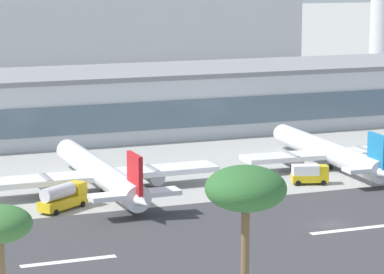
# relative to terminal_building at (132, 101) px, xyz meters

# --- Properties ---
(ground_plane) EXTENTS (1400.00, 1400.00, 0.00)m
(ground_plane) POSITION_rel_terminal_building_xyz_m (3.57, -81.48, -6.85)
(ground_plane) COLOR #9E9E99
(runway_strip) EXTENTS (800.00, 42.38, 0.08)m
(runway_strip) POSITION_rel_terminal_building_xyz_m (3.57, -84.77, -6.81)
(runway_strip) COLOR #38383A
(runway_strip) RESTS_ON ground_plane
(runway_centreline_dash_3) EXTENTS (12.00, 1.20, 0.01)m
(runway_centreline_dash_3) POSITION_rel_terminal_building_xyz_m (-34.74, -84.77, -6.77)
(runway_centreline_dash_3) COLOR white
(runway_centreline_dash_3) RESTS_ON runway_strip
(runway_centreline_dash_4) EXTENTS (12.00, 1.20, 0.01)m
(runway_centreline_dash_4) POSITION_rel_terminal_building_xyz_m (4.65, -84.77, -6.77)
(runway_centreline_dash_4) COLOR white
(runway_centreline_dash_4) RESTS_ON runway_strip
(terminal_building) EXTENTS (192.77, 28.21, 13.70)m
(terminal_building) POSITION_rel_terminal_building_xyz_m (0.00, 0.00, 0.00)
(terminal_building) COLOR silver
(terminal_building) RESTS_ON ground_plane
(distant_hotel_block) EXTENTS (141.76, 31.67, 36.87)m
(distant_hotel_block) POSITION_rel_terminal_building_xyz_m (18.92, 109.26, 11.58)
(distant_hotel_block) COLOR #BCBCC1
(distant_hotel_block) RESTS_ON ground_plane
(airliner_red_tail_gate_1) EXTENTS (39.33, 45.05, 9.40)m
(airliner_red_tail_gate_1) POSITION_rel_terminal_building_xyz_m (-21.15, -51.52, -3.86)
(airliner_red_tail_gate_1) COLOR white
(airliner_red_tail_gate_1) RESTS_ON ground_plane
(airliner_blue_tail_gate_2) EXTENTS (32.46, 43.23, 9.02)m
(airliner_blue_tail_gate_2) POSITION_rel_terminal_building_xyz_m (21.83, -48.63, -3.98)
(airliner_blue_tail_gate_2) COLOR silver
(airliner_blue_tail_gate_2) RESTS_ON ground_plane
(service_box_truck_0) EXTENTS (6.44, 4.07, 3.25)m
(service_box_truck_0) POSITION_rel_terminal_building_xyz_m (12.67, -58.00, -5.07)
(service_box_truck_0) COLOR gold
(service_box_truck_0) RESTS_ON ground_plane
(service_fuel_truck_1) EXTENTS (8.46, 7.00, 3.95)m
(service_fuel_truck_1) POSITION_rel_terminal_building_xyz_m (-29.51, -59.86, -4.83)
(service_fuel_truck_1) COLOR gold
(service_fuel_truck_1) RESTS_ON ground_plane
(palm_tree_2) EXTENTS (7.60, 7.60, 17.72)m
(palm_tree_2) POSITION_rel_terminal_building_xyz_m (-25.62, -117.00, 8.48)
(palm_tree_2) COLOR brown
(palm_tree_2) RESTS_ON ground_plane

